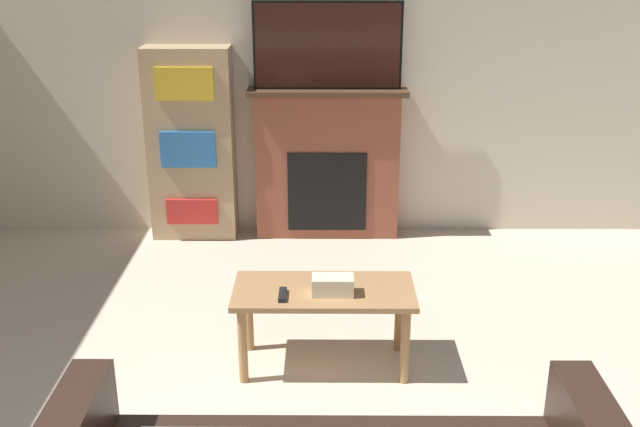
% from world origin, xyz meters
% --- Properties ---
extents(wall_back, '(6.97, 0.06, 2.70)m').
position_xyz_m(wall_back, '(0.00, 4.34, 1.35)').
color(wall_back, beige).
rests_on(wall_back, ground_plane).
extents(fireplace, '(1.21, 0.28, 1.18)m').
position_xyz_m(fireplace, '(0.12, 4.19, 0.59)').
color(fireplace, brown).
rests_on(fireplace, ground_plane).
extents(tv, '(1.10, 0.03, 0.64)m').
position_xyz_m(tv, '(0.12, 4.17, 1.50)').
color(tv, black).
rests_on(tv, fireplace).
extents(coffee_table, '(0.98, 0.46, 0.47)m').
position_xyz_m(coffee_table, '(0.10, 2.23, 0.40)').
color(coffee_table, '#A87A4C').
rests_on(coffee_table, ground_plane).
extents(tissue_box, '(0.22, 0.12, 0.10)m').
position_xyz_m(tissue_box, '(0.14, 2.17, 0.52)').
color(tissue_box, beige).
rests_on(tissue_box, coffee_table).
extents(remote_control, '(0.04, 0.15, 0.02)m').
position_xyz_m(remote_control, '(-0.12, 2.13, 0.48)').
color(remote_control, black).
rests_on(remote_control, coffee_table).
extents(bookshelf, '(0.65, 0.29, 1.49)m').
position_xyz_m(bookshelf, '(-0.93, 4.17, 0.75)').
color(bookshelf, tan).
rests_on(bookshelf, ground_plane).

